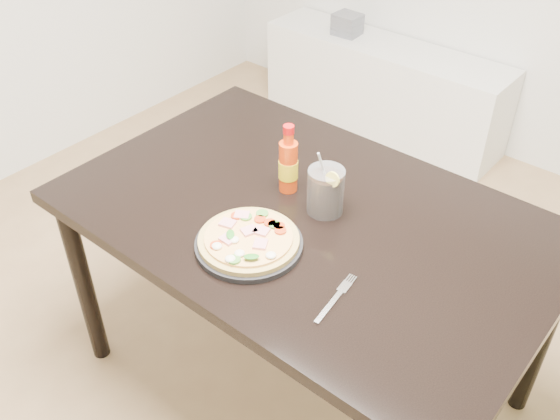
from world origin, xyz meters
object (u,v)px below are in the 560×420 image
Objects in this scene: media_console at (382,87)px; cola_cup at (326,192)px; pizza at (248,239)px; fork at (337,297)px; plate at (249,244)px; dining_table at (306,235)px; hot_sauce_bottle at (288,165)px.

cola_cup is at bearing -64.42° from media_console.
media_console is (-0.72, 1.90, -0.53)m from pizza.
pizza reaches higher than media_console.
plate is at bearing 172.28° from fork.
cola_cup is (0.03, 0.04, 0.15)m from dining_table.
hot_sauce_bottle is at bearing 107.43° from pizza.
plate is 1.48× the size of cola_cup.
cola_cup is 1.91m from media_console.
hot_sauce_bottle is 0.47m from fork.
pizza reaches higher than dining_table.
pizza is 1.43× the size of fork.
pizza is at bearing -103.33° from cola_cup.
fork is at bearing -36.09° from hot_sauce_bottle.
media_console is (-0.64, 1.63, -0.59)m from hot_sauce_bottle.
hot_sauce_bottle is at bearing 107.51° from plate.
fork is 2.21m from media_console.
cola_cup is (0.06, 0.26, 0.04)m from pizza.
pizza is at bearing -97.37° from dining_table.
hot_sauce_bottle is (-0.11, 0.05, 0.17)m from dining_table.
plate is at bearing -72.49° from hot_sauce_bottle.
pizza is 0.29m from hot_sauce_bottle.
pizza is 2.10m from media_console.
dining_table is 7.42× the size of fork.
hot_sauce_bottle is at bearing 174.99° from cola_cup.
dining_table is 0.35m from fork.
cola_cup is at bearing -5.01° from hot_sauce_bottle.
dining_table is 0.16m from cola_cup.
pizza is at bearing 172.37° from fork.
dining_table is 0.24m from plate.
cola_cup reaches higher than plate.
fork is (0.29, -0.00, -0.01)m from plate.
pizza reaches higher than plate.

